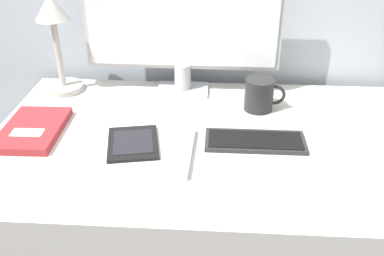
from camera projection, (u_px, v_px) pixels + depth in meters
desk at (207, 230)px, 1.37m from camera, size 1.23×0.74×0.70m
monitor at (182, 19)px, 1.34m from camera, size 0.63×0.11×0.45m
keyboard at (255, 141)px, 1.17m from camera, size 0.27×0.11×0.01m
laptop at (127, 149)px, 1.13m from camera, size 0.35×0.24×0.02m
ereader at (133, 143)px, 1.13m from camera, size 0.16×0.19×0.01m
desk_lamp at (55, 32)px, 1.36m from camera, size 0.13×0.13×0.32m
notebook at (33, 129)px, 1.21m from camera, size 0.16×0.24×0.02m
coffee_mug at (260, 95)px, 1.32m from camera, size 0.13×0.09×0.10m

